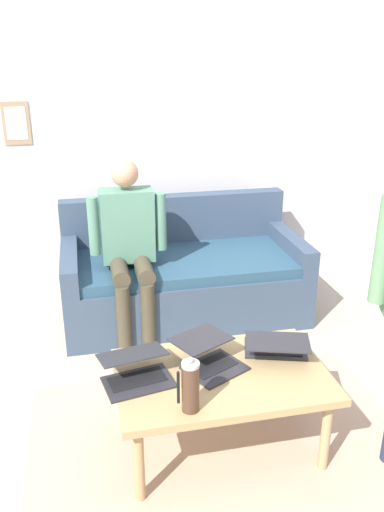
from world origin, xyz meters
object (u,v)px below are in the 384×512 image
(french_press, at_px, (190,386))
(person_seated, at_px, (129,240))
(laptop_center, at_px, (276,347))
(laptop_right, at_px, (136,372))
(laptop_left, at_px, (210,358))
(coffee_table, at_px, (222,381))
(couch, at_px, (183,277))

(french_press, height_order, person_seated, person_seated)
(laptop_center, distance_m, laptop_right, 0.77)
(laptop_left, distance_m, laptop_right, 0.39)
(coffee_table, height_order, laptop_left, laptop_left)
(french_press, bearing_deg, laptop_center, -146.54)
(laptop_center, xyz_separation_m, french_press, (0.55, 0.36, 0.08))
(couch, bearing_deg, laptop_center, 98.90)
(laptop_left, height_order, person_seated, person_seated)
(couch, xyz_separation_m, french_press, (0.32, 1.80, 0.28))
(laptop_center, bearing_deg, laptop_left, 5.73)
(laptop_right, bearing_deg, person_seated, -94.72)
(laptop_left, relative_size, laptop_center, 1.08)
(coffee_table, xyz_separation_m, laptop_right, (0.43, -0.03, 0.09))
(couch, height_order, french_press, couch)
(coffee_table, xyz_separation_m, person_seated, (0.32, -1.32, 0.32))
(couch, height_order, person_seated, person_seated)
(couch, bearing_deg, person_seated, 27.85)
(laptop_left, xyz_separation_m, laptop_center, (-0.38, -0.04, -0.01))
(coffee_table, relative_size, french_press, 3.86)
(person_seated, bearing_deg, coffee_table, 103.77)
(couch, xyz_separation_m, coffee_table, (0.10, 1.55, 0.10))
(coffee_table, distance_m, laptop_left, 0.13)
(laptop_left, height_order, laptop_center, laptop_left)
(couch, xyz_separation_m, laptop_right, (0.54, 1.52, 0.20))
(laptop_center, distance_m, person_seated, 1.40)
(couch, relative_size, laptop_left, 4.18)
(couch, relative_size, laptop_right, 4.82)
(laptop_left, xyz_separation_m, french_press, (0.17, 0.32, 0.08))
(laptop_left, bearing_deg, coffee_table, 121.36)
(coffee_table, relative_size, laptop_left, 2.45)
(laptop_left, bearing_deg, laptop_center, -174.27)
(couch, height_order, laptop_center, couch)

